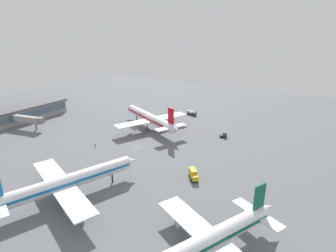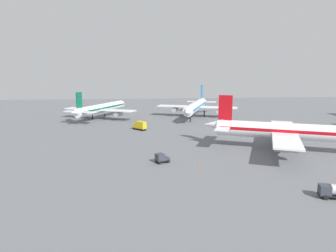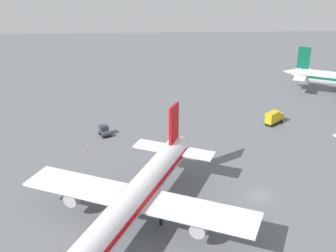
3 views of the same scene
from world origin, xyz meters
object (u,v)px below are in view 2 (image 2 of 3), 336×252
airplane_at_gate (101,108)px  airplane_taxiing (290,131)px  safety_cone_near_gate (199,165)px  ground_crew_worker (266,127)px  baggage_tug (161,158)px  airplane_distant (196,106)px  catering_truck (140,126)px

airplane_at_gate → airplane_taxiing: 85.83m
airplane_taxiing → safety_cone_near_gate: size_ratio=76.67×
ground_crew_worker → safety_cone_near_gate: ground_crew_worker is taller
baggage_tug → ground_crew_worker: size_ratio=2.22×
airplane_at_gate → baggage_tug: (-70.48, -22.51, -3.68)m
baggage_tug → airplane_at_gate: bearing=-98.0°
baggage_tug → ground_crew_worker: 58.18m
airplane_distant → catering_truck: (-29.49, 26.97, -3.63)m
airplane_distant → airplane_at_gate: bearing=-69.1°
airplane_distant → safety_cone_near_gate: airplane_distant is taller
airplane_taxiing → ground_crew_worker: (31.16, -7.17, -4.55)m
baggage_tug → catering_truck: 41.61m
airplane_taxiing → baggage_tug: (-7.76, 36.07, -4.24)m
airplane_taxiing → airplane_distant: airplane_taxiing is taller
airplane_at_gate → ground_crew_worker: (-31.57, -65.76, -3.99)m
airplane_distant → catering_truck: 40.13m
airplane_taxiing → airplane_at_gate: bearing=157.2°
baggage_tug → airplane_taxiing: bearing=166.4°
airplane_distant → safety_cone_near_gate: bearing=10.1°
baggage_tug → catering_truck: size_ratio=0.68×
safety_cone_near_gate → ground_crew_worker: bearing=-39.4°
ground_crew_worker → airplane_distant: bearing=80.6°
catering_truck → safety_cone_near_gate: size_ratio=9.07×
baggage_tug → catering_truck: (41.33, 4.83, 0.54)m
airplane_taxiing → baggage_tug: bearing=-143.7°
airplane_at_gate → catering_truck: 34.24m
airplane_taxiing → safety_cone_near_gate: 30.04m
airplane_at_gate → airplane_taxiing: airplane_taxiing is taller
airplane_taxiing → catering_truck: (33.57, 40.90, -3.70)m
airplane_at_gate → catering_truck: bearing=-123.2°
airplane_at_gate → airplane_distant: bearing=-64.1°
airplane_taxiing → airplane_distant: size_ratio=0.99×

